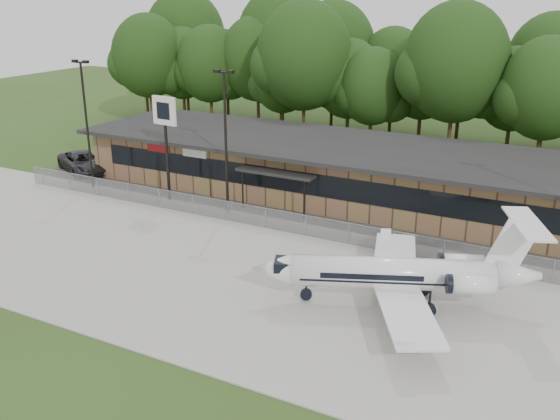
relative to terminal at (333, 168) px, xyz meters
The scene contains 11 objects.
ground 24.04m from the terminal, 89.99° to the right, with size 160.00×160.00×0.00m, color #324318.
apron 16.08m from the terminal, 89.99° to the right, with size 64.00×18.00×0.08m, color #9E9B93.
parking_lot 4.93m from the terminal, 89.96° to the right, with size 50.00×9.00×0.06m, color #383835.
terminal is the anchor object (origin of this frame).
fence 9.05m from the terminal, 89.98° to the right, with size 46.00×0.04×1.52m.
treeline 18.83m from the terminal, 89.99° to the left, with size 72.00×12.00×15.00m, color black, non-canonical shape.
light_pole_left 19.84m from the terminal, 157.54° to the right, with size 1.55×0.30×10.23m.
light_pole_mid 9.73m from the terminal, 123.89° to the right, with size 1.55×0.30×10.23m.
business_jet 18.36m from the terminal, 55.72° to the right, with size 14.24×12.71×4.90m.
suv 22.46m from the terminal, 168.79° to the right, with size 2.98×6.46×1.80m, color #2E2E30.
pole_sign 13.27m from the terminal, 145.67° to the right, with size 2.11×0.44×7.99m.
Camera 1 is at (18.26, -19.31, 15.41)m, focal length 40.00 mm.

